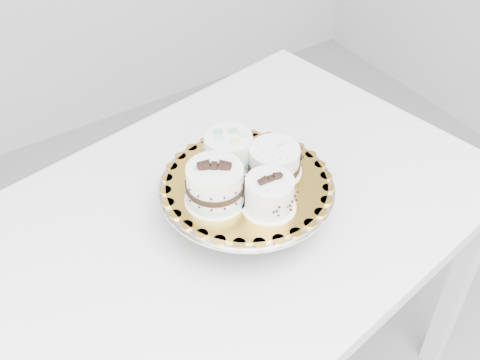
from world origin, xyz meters
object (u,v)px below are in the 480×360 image
cake_stand (247,195)px  cake_swirl (269,195)px  cake_banded (215,186)px  table (226,238)px  cake_ribbon (275,161)px  cake_board (247,183)px  cake_dots (229,150)px

cake_stand → cake_swirl: 0.11m
cake_stand → cake_banded: bearing=-174.1°
table → cake_ribbon: 0.23m
cake_stand → cake_ribbon: (0.07, -0.00, 0.06)m
table → cake_stand: (0.03, -0.04, 0.15)m
cake_stand → cake_board: 0.03m
cake_banded → cake_board: bearing=39.9°
cake_swirl → cake_ribbon: size_ratio=0.79×
table → cake_ribbon: bearing=-33.1°
cake_stand → cake_board: size_ratio=1.09×
table → cake_swirl: bearing=-88.7°
cake_swirl → cake_banded: size_ratio=0.69×
cake_swirl → cake_banded: cake_banded is taller
cake_board → cake_dots: size_ratio=2.52×
cake_swirl → cake_dots: bearing=94.4°
cake_board → table: bearing=126.0°
cake_ribbon → cake_dots: bearing=112.0°
table → cake_ribbon: size_ratio=9.78×
cake_stand → cake_board: cake_board is taller
cake_swirl → cake_banded: (-0.07, 0.07, 0.00)m
cake_stand → cake_ribbon: cake_ribbon is taller
cake_board → cake_ribbon: bearing=-1.6°
cake_banded → cake_dots: (0.08, 0.08, 0.00)m
cake_board → cake_swirl: size_ratio=3.11×
cake_swirl → cake_dots: 0.15m
table → cake_swirl: size_ratio=12.36×
table → cake_ribbon: cake_ribbon is taller
cake_stand → cake_dots: cake_dots is taller
cake_swirl → cake_ribbon: cake_swirl is taller
cake_banded → cake_ribbon: size_ratio=1.14×
cake_swirl → cake_stand: bearing=93.3°
cake_swirl → cake_dots: (0.00, 0.15, 0.00)m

